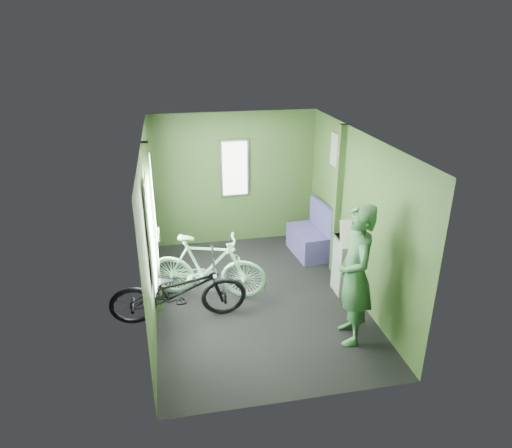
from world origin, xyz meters
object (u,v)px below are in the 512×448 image
(bicycle_mint, at_px, (208,298))
(passenger, at_px, (355,275))
(bicycle_black, at_px, (181,320))
(waste_box, at_px, (345,265))
(bench_seat, at_px, (310,239))

(bicycle_mint, distance_m, passenger, 2.23)
(bicycle_black, distance_m, passenger, 2.35)
(passenger, height_order, waste_box, passenger)
(bicycle_mint, distance_m, waste_box, 2.00)
(bench_seat, bearing_deg, waste_box, -90.35)
(bench_seat, bearing_deg, passenger, -100.58)
(waste_box, distance_m, bench_seat, 1.28)
(bicycle_black, relative_size, passenger, 1.00)
(bicycle_black, distance_m, bicycle_mint, 0.63)
(bicycle_mint, bearing_deg, passenger, -109.76)
(bicycle_black, distance_m, bench_seat, 2.74)
(bicycle_black, height_order, waste_box, waste_box)
(bicycle_black, height_order, passenger, passenger)
(bicycle_black, height_order, bench_seat, bench_seat)
(passenger, height_order, bench_seat, passenger)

